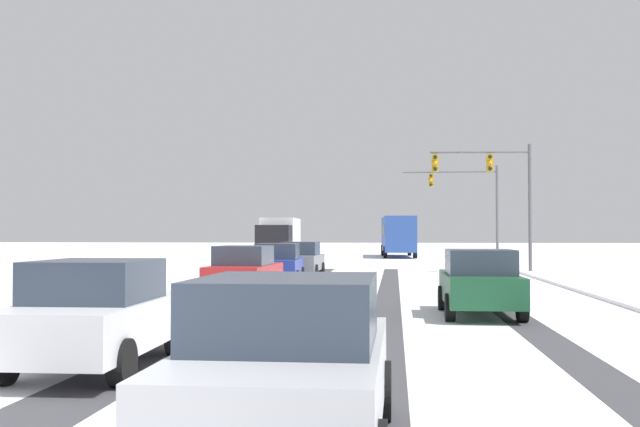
# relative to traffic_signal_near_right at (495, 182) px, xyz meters

# --- Properties ---
(wheel_track_left_lane) EXTENTS (0.80, 38.83, 0.01)m
(wheel_track_left_lane) POSITION_rel_traffic_signal_near_right_xyz_m (-2.18, -15.53, -4.60)
(wheel_track_left_lane) COLOR #424247
(wheel_track_left_lane) RESTS_ON ground
(wheel_track_right_lane) EXTENTS (1.16, 38.83, 0.01)m
(wheel_track_right_lane) POSITION_rel_traffic_signal_near_right_xyz_m (-8.97, -15.53, -4.60)
(wheel_track_right_lane) COLOR #424247
(wheel_track_right_lane) RESTS_ON ground
(wheel_track_center) EXTENTS (0.95, 38.83, 0.01)m
(wheel_track_center) POSITION_rel_traffic_signal_near_right_xyz_m (-11.30, -15.53, -4.60)
(wheel_track_center) COLOR #424247
(wheel_track_center) RESTS_ON ground
(wheel_track_oncoming) EXTENTS (0.74, 38.83, 0.01)m
(wheel_track_oncoming) POSITION_rel_traffic_signal_near_right_xyz_m (-5.25, -15.53, -4.60)
(wheel_track_oncoming) COLOR #424247
(wheel_track_oncoming) RESTS_ON ground
(traffic_signal_near_right) EXTENTS (5.07, 0.62, 6.50)m
(traffic_signal_near_right) POSITION_rel_traffic_signal_near_right_xyz_m (0.00, 0.00, 0.00)
(traffic_signal_near_right) COLOR #56565B
(traffic_signal_near_right) RESTS_ON ground
(traffic_signal_far_right) EXTENTS (6.28, 0.38, 6.50)m
(traffic_signal_far_right) POSITION_rel_traffic_signal_near_right_xyz_m (-0.02, 12.12, -0.16)
(traffic_signal_far_right) COLOR #56565B
(traffic_signal_far_right) RESTS_ON ground
(car_grey_lead) EXTENTS (1.89, 4.13, 1.62)m
(car_grey_lead) POSITION_rel_traffic_signal_near_right_xyz_m (-9.32, -4.18, -3.78)
(car_grey_lead) COLOR slate
(car_grey_lead) RESTS_ON ground
(car_blue_second) EXTENTS (1.98, 4.17, 1.62)m
(car_blue_second) POSITION_rel_traffic_signal_near_right_xyz_m (-9.57, -9.42, -3.78)
(car_blue_second) COLOR #233899
(car_blue_second) RESTS_ON ground
(car_red_third) EXTENTS (1.95, 4.16, 1.62)m
(car_red_third) POSITION_rel_traffic_signal_near_right_xyz_m (-9.76, -14.92, -3.78)
(car_red_third) COLOR red
(car_red_third) RESTS_ON ground
(car_dark_green_fourth) EXTENTS (1.85, 4.11, 1.62)m
(car_dark_green_fourth) POSITION_rel_traffic_signal_near_right_xyz_m (-2.99, -19.55, -3.78)
(car_dark_green_fourth) COLOR #194C2D
(car_dark_green_fourth) RESTS_ON ground
(car_white_fifth) EXTENTS (1.89, 4.13, 1.62)m
(car_white_fifth) POSITION_rel_traffic_signal_near_right_xyz_m (-9.43, -27.32, -3.78)
(car_white_fifth) COLOR silver
(car_white_fifth) RESTS_ON ground
(car_silver_sixth) EXTENTS (1.85, 4.11, 1.62)m
(car_silver_sixth) POSITION_rel_traffic_signal_near_right_xyz_m (-6.01, -31.22, -3.78)
(car_silver_sixth) COLOR #B7BABF
(car_silver_sixth) RESTS_ON ground
(bus_oncoming) EXTENTS (3.02, 11.10, 3.38)m
(bus_oncoming) POSITION_rel_traffic_signal_near_right_xyz_m (-4.79, 25.58, -2.61)
(bus_oncoming) COLOR #284793
(bus_oncoming) RESTS_ON ground
(box_truck_delivery) EXTENTS (2.49, 7.47, 3.02)m
(box_truck_delivery) POSITION_rel_traffic_signal_near_right_xyz_m (-12.71, 10.99, -2.97)
(box_truck_delivery) COLOR black
(box_truck_delivery) RESTS_ON ground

